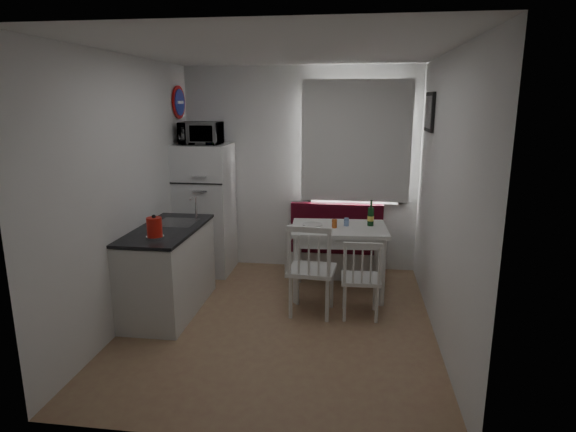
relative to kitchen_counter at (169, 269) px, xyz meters
name	(u,v)px	position (x,y,z in m)	size (l,w,h in m)	color
floor	(280,323)	(1.20, -0.16, -0.46)	(3.00, 3.50, 0.02)	#976A50
ceiling	(279,50)	(1.20, -0.16, 2.14)	(3.00, 3.50, 0.02)	white
wall_back	(300,170)	(1.20, 1.59, 0.84)	(3.00, 0.02, 2.60)	white
wall_front	(234,252)	(1.20, -1.91, 0.84)	(3.00, 0.02, 2.60)	white
wall_left	(129,192)	(-0.30, -0.16, 0.84)	(0.02, 3.50, 2.60)	white
wall_right	(444,200)	(2.70, -0.16, 0.84)	(0.02, 3.50, 2.60)	white
window	(356,145)	(1.90, 1.56, 1.17)	(1.22, 0.06, 1.47)	silver
curtain	(356,142)	(1.90, 1.49, 1.22)	(1.35, 0.02, 1.50)	white
kitchen_counter	(169,269)	(0.00, 0.00, 0.00)	(0.62, 1.32, 1.16)	silver
wall_sign	(179,102)	(-0.27, 1.29, 1.69)	(0.40, 0.40, 0.03)	navy
picture_frame	(429,112)	(2.67, 0.94, 1.59)	(0.04, 0.52, 0.42)	black
bench	(335,251)	(1.68, 1.35, -0.16)	(1.24, 0.48, 0.88)	silver
dining_table	(339,234)	(1.74, 0.70, 0.25)	(1.10, 0.81, 0.79)	silver
chair_left	(311,261)	(1.49, 0.02, 0.15)	(0.50, 0.48, 0.53)	silver
chair_right	(361,271)	(1.99, 0.04, 0.06)	(0.40, 0.39, 0.45)	silver
fridge	(205,209)	(0.02, 1.24, 0.37)	(0.66, 0.66, 1.65)	white
microwave	(201,133)	(0.02, 1.19, 1.33)	(0.49, 0.33, 0.27)	white
kettle	(154,227)	(0.05, -0.40, 0.56)	(0.17, 0.17, 0.23)	red
wine_bottle	(371,213)	(2.09, 0.80, 0.48)	(0.07, 0.07, 0.29)	#133C1A
drinking_glass_orange	(334,224)	(1.69, 0.65, 0.39)	(0.06, 0.06, 0.09)	#C85C21
drinking_glass_blue	(346,222)	(1.82, 0.75, 0.38)	(0.05, 0.05, 0.09)	#728EC3
plate	(312,225)	(1.44, 0.72, 0.35)	(0.22, 0.22, 0.02)	white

